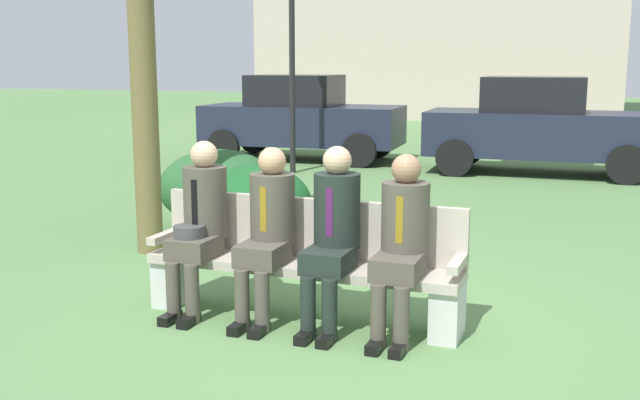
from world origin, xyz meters
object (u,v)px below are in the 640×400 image
(seated_man_leftmost, at_px, (200,218))
(seated_man_rightmost, at_px, (402,237))
(park_bench, at_px, (304,261))
(street_lamp, at_px, (292,54))
(shrub_near_bench, at_px, (219,188))
(seated_man_centerright, at_px, (333,228))
(shrub_mid_lawn, at_px, (256,200))
(parked_car_far, at_px, (539,126))
(parked_car_near, at_px, (301,118))
(seated_man_centerleft, at_px, (268,225))

(seated_man_leftmost, bearing_deg, seated_man_rightmost, 0.09)
(park_bench, distance_m, street_lamp, 7.75)
(shrub_near_bench, bearing_deg, seated_man_centerright, -49.04)
(street_lamp, bearing_deg, shrub_mid_lawn, -72.39)
(shrub_near_bench, bearing_deg, parked_car_far, 60.46)
(seated_man_centerright, relative_size, shrub_mid_lawn, 1.05)
(park_bench, relative_size, parked_car_near, 0.61)
(seated_man_centerleft, xyz_separation_m, parked_car_far, (1.30, 8.48, 0.11))
(parked_car_far, bearing_deg, seated_man_leftmost, -102.47)
(seated_man_rightmost, distance_m, shrub_mid_lawn, 3.44)
(park_bench, distance_m, parked_car_near, 9.39)
(seated_man_rightmost, relative_size, parked_car_far, 0.33)
(shrub_mid_lawn, relative_size, parked_car_far, 0.32)
(shrub_mid_lawn, bearing_deg, park_bench, -57.14)
(seated_man_centerright, height_order, shrub_mid_lawn, seated_man_centerright)
(seated_man_leftmost, bearing_deg, seated_man_centerleft, 0.32)
(seated_man_leftmost, xyz_separation_m, seated_man_rightmost, (1.60, 0.00, -0.01))
(park_bench, bearing_deg, shrub_near_bench, 128.89)
(street_lamp, bearing_deg, seated_man_rightmost, -61.96)
(seated_man_centerright, relative_size, parked_car_near, 0.33)
(shrub_mid_lawn, bearing_deg, seated_man_leftmost, -73.90)
(seated_man_centerleft, distance_m, parked_car_near, 9.41)
(shrub_mid_lawn, relative_size, parked_car_near, 0.32)
(park_bench, height_order, parked_car_far, parked_car_far)
(seated_man_leftmost, relative_size, seated_man_centerleft, 1.02)
(park_bench, relative_size, shrub_mid_lawn, 1.91)
(shrub_near_bench, xyz_separation_m, parked_car_near, (-1.37, 6.02, 0.38))
(seated_man_centerright, distance_m, seated_man_rightmost, 0.51)
(street_lamp, bearing_deg, parked_car_near, 107.27)
(seated_man_centerright, height_order, parked_car_far, parked_car_far)
(seated_man_centerleft, distance_m, street_lamp, 7.73)
(seated_man_centerright, xyz_separation_m, shrub_near_bench, (-2.43, 2.80, -0.29))
(seated_man_centerright, height_order, parked_car_near, parked_car_near)
(seated_man_leftmost, distance_m, parked_car_far, 8.69)
(seated_man_leftmost, relative_size, parked_car_far, 0.34)
(seated_man_centerleft, relative_size, seated_man_rightmost, 1.01)
(seated_man_rightmost, bearing_deg, shrub_mid_lawn, 132.76)
(seated_man_rightmost, relative_size, shrub_mid_lawn, 1.02)
(parked_car_near, bearing_deg, park_bench, -67.89)
(shrub_mid_lawn, height_order, street_lamp, street_lamp)
(park_bench, relative_size, shrub_near_bench, 1.66)
(park_bench, relative_size, seated_man_centerleft, 1.86)
(seated_man_centerleft, bearing_deg, street_lamp, 111.21)
(seated_man_leftmost, bearing_deg, street_lamp, 107.07)
(parked_car_near, bearing_deg, seated_man_rightmost, -63.93)
(seated_man_leftmost, distance_m, street_lamp, 7.54)
(park_bench, distance_m, seated_man_centerleft, 0.40)
(shrub_near_bench, relative_size, shrub_mid_lawn, 1.15)
(seated_man_centerright, height_order, shrub_near_bench, seated_man_centerright)
(seated_man_centerleft, bearing_deg, seated_man_rightmost, -0.04)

